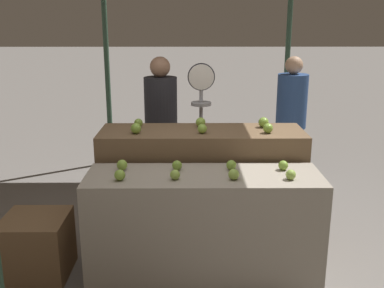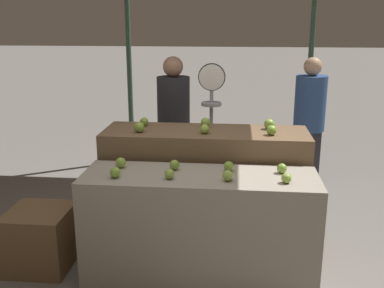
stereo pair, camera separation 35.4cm
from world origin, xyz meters
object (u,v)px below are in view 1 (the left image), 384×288
produce_scale (201,107)px  wooden_crate_side (37,246)px  person_vendor_at_scale (161,122)px  person_customer_left (291,113)px

produce_scale → wooden_crate_side: 1.99m
produce_scale → person_vendor_at_scale: (-0.42, 0.28, -0.21)m
person_vendor_at_scale → wooden_crate_side: (-0.92, -1.46, -0.69)m
wooden_crate_side → produce_scale: bearing=41.3°
person_customer_left → wooden_crate_side: 3.23m
produce_scale → wooden_crate_side: produce_scale is taller
produce_scale → person_vendor_at_scale: 0.55m
person_customer_left → person_vendor_at_scale: bearing=2.8°
person_vendor_at_scale → person_customer_left: (1.52, 0.56, -0.03)m
produce_scale → person_customer_left: size_ratio=1.00×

